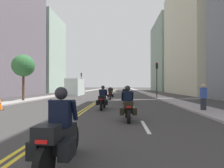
{
  "coord_description": "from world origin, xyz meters",
  "views": [
    {
      "loc": [
        2.47,
        0.35,
        1.64
      ],
      "look_at": [
        1.74,
        15.5,
        1.78
      ],
      "focal_mm": 30.26,
      "sensor_mm": 36.0,
      "label": 1
    }
  ],
  "objects": [
    {
      "name": "motorcycle_3",
      "position": [
        2.88,
        17.83,
        0.65
      ],
      "size": [
        0.77,
        2.24,
        1.61
      ],
      "rotation": [
        0.0,
        0.0,
        -0.03
      ],
      "color": "black",
      "rests_on": "ground"
    },
    {
      "name": "building_right_2",
      "position": [
        18.04,
        61.24,
        11.06
      ],
      "size": [
        9.27,
        19.44,
        22.12
      ],
      "color": "gray",
      "rests_on": "ground"
    },
    {
      "name": "sidewalk_right",
      "position": [
        7.88,
        48.0,
        0.06
      ],
      "size": [
        2.02,
        144.0,
        0.12
      ],
      "primitive_type": "cube",
      "color": "#9E9397",
      "rests_on": "ground"
    },
    {
      "name": "building_right_1",
      "position": [
        16.91,
        38.43,
        11.4
      ],
      "size": [
        7.03,
        20.76,
        22.81
      ],
      "color": "beige",
      "rests_on": "ground"
    },
    {
      "name": "ground_plane",
      "position": [
        0.0,
        48.0,
        0.0
      ],
      "size": [
        264.0,
        264.0,
        0.0
      ],
      "primitive_type": "plane",
      "color": "#393736"
    },
    {
      "name": "motorcycle_0",
      "position": [
        1.25,
        4.01,
        0.67
      ],
      "size": [
        0.78,
        2.18,
        1.62
      ],
      "rotation": [
        0.0,
        0.0,
        -0.05
      ],
      "color": "black",
      "rests_on": "ground"
    },
    {
      "name": "street_tree_0",
      "position": [
        -7.73,
        19.53,
        3.71
      ],
      "size": [
        2.28,
        2.28,
        4.89
      ],
      "color": "#4D3325",
      "rests_on": "ground"
    },
    {
      "name": "building_left_2",
      "position": [
        -17.43,
        47.45,
        9.61
      ],
      "size": [
        8.06,
        12.54,
        19.22
      ],
      "color": "#A7C2B2",
      "rests_on": "ground"
    },
    {
      "name": "motorcycle_2",
      "position": [
        1.19,
        13.38,
        0.68
      ],
      "size": [
        0.78,
        2.28,
        1.66
      ],
      "rotation": [
        0.0,
        0.0,
        -0.04
      ],
      "color": "black",
      "rests_on": "ground"
    },
    {
      "name": "parked_truck",
      "position": [
        -5.47,
        32.97,
        1.27
      ],
      "size": [
        2.2,
        6.5,
        2.8
      ],
      "color": "#BEB3BE",
      "rests_on": "ground"
    },
    {
      "name": "traffic_light_far",
      "position": [
        -7.27,
        45.99,
        3.28
      ],
      "size": [
        0.28,
        0.38,
        4.76
      ],
      "color": "black",
      "rests_on": "ground"
    },
    {
      "name": "pedestrian_0",
      "position": [
        7.64,
        12.46,
        0.91
      ],
      "size": [
        0.41,
        0.31,
        1.75
      ],
      "rotation": [
        0.0,
        0.0,
        3.42
      ],
      "color": "#272A31",
      "rests_on": "ground"
    },
    {
      "name": "centreline_yellow_inner",
      "position": [
        -0.12,
        48.0,
        0.0
      ],
      "size": [
        0.12,
        132.0,
        0.01
      ],
      "primitive_type": "cube",
      "color": "yellow",
      "rests_on": "ground"
    },
    {
      "name": "traffic_light_near",
      "position": [
        7.27,
        25.97,
        3.28
      ],
      "size": [
        0.28,
        0.38,
        4.73
      ],
      "color": "black",
      "rests_on": "ground"
    },
    {
      "name": "lane_dashes_white",
      "position": [
        3.43,
        29.0,
        0.0
      ],
      "size": [
        0.14,
        56.4,
        0.01
      ],
      "color": "silver",
      "rests_on": "ground"
    },
    {
      "name": "sidewalk_left",
      "position": [
        -7.88,
        48.0,
        0.06
      ],
      "size": [
        2.02,
        144.0,
        0.12
      ],
      "primitive_type": "cube",
      "color": "#9B9693",
      "rests_on": "ground"
    },
    {
      "name": "centreline_yellow_outer",
      "position": [
        0.12,
        48.0,
        0.0
      ],
      "size": [
        0.12,
        132.0,
        0.01
      ],
      "primitive_type": "cube",
      "color": "yellow",
      "rests_on": "ground"
    },
    {
      "name": "traffic_cone_0",
      "position": [
        -5.7,
        12.69,
        0.41
      ],
      "size": [
        0.38,
        0.38,
        0.82
      ],
      "color": "black",
      "rests_on": "ground"
    },
    {
      "name": "motorcycle_4",
      "position": [
        1.21,
        22.56,
        0.65
      ],
      "size": [
        0.77,
        2.25,
        1.65
      ],
      "rotation": [
        0.0,
        0.0,
        0.03
      ],
      "color": "black",
      "rests_on": "ground"
    },
    {
      "name": "motorcycle_1",
      "position": [
        2.78,
        9.25,
        0.65
      ],
      "size": [
        0.77,
        2.16,
        1.65
      ],
      "rotation": [
        0.0,
        0.0,
        0.02
      ],
      "color": "black",
      "rests_on": "ground"
    }
  ]
}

